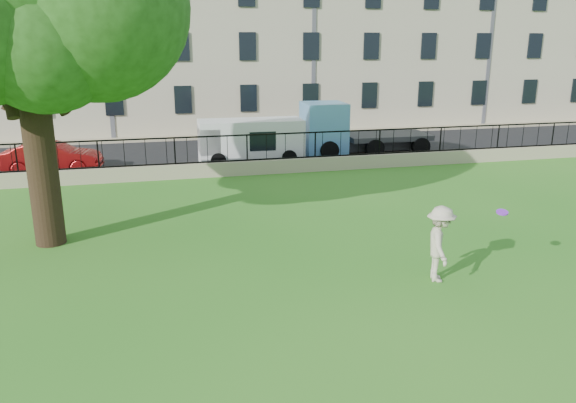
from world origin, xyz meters
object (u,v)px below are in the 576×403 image
object	(u,v)px
man	(440,244)
white_van	(251,141)
blue_truck	(364,128)
frisbee	(502,212)
red_sedan	(52,157)

from	to	relation	value
man	white_van	xyz separation A→B (m)	(-1.91, 14.36, 0.09)
blue_truck	white_van	bearing A→B (deg)	-171.21
frisbee	red_sedan	bearing A→B (deg)	128.76
man	blue_truck	world-z (taller)	blue_truck
white_van	blue_truck	size ratio (longest dim) A/B	0.77
man	blue_truck	size ratio (longest dim) A/B	0.29
man	blue_truck	distance (m)	15.63
red_sedan	man	bearing A→B (deg)	-138.32
red_sedan	blue_truck	distance (m)	14.63
blue_truck	red_sedan	bearing A→B (deg)	-175.47
red_sedan	blue_truck	size ratio (longest dim) A/B	0.65
frisbee	white_van	distance (m)	15.14
frisbee	white_van	bearing A→B (deg)	102.13
frisbee	red_sedan	size ratio (longest dim) A/B	0.07
man	frisbee	bearing A→B (deg)	-89.80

